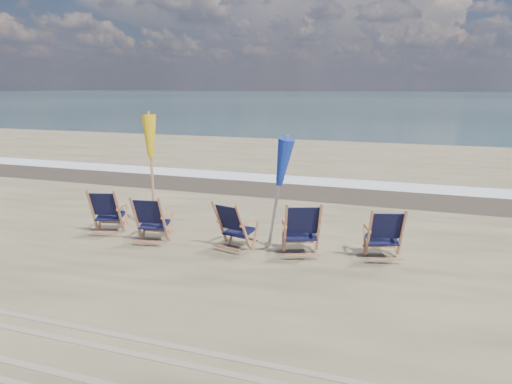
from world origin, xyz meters
TOP-DOWN VIEW (x-y plane):
  - ocean at (0.00, 128.00)m, footprint 400.00×400.00m
  - surf_foam at (0.00, 8.30)m, footprint 200.00×1.40m
  - wet_sand_strip at (0.00, 6.80)m, footprint 200.00×2.60m
  - tire_tracks at (0.00, -2.80)m, footprint 80.00×1.30m
  - beach_chair_0 at (-2.58, 1.28)m, footprint 0.79×0.84m
  - beach_chair_1 at (-1.41, 1.02)m, footprint 0.73×0.79m
  - beach_chair_2 at (0.16, 1.08)m, footprint 0.77×0.82m
  - beach_chair_3 at (1.47, 1.34)m, footprint 0.89×0.94m
  - beach_chair_4 at (2.84, 1.60)m, footprint 0.81×0.86m
  - umbrella_yellow at (-2.08, 1.78)m, footprint 0.30×0.30m
  - umbrella_blue at (0.64, 1.54)m, footprint 0.30×0.30m

SIDE VIEW (x-z plane):
  - ocean at x=0.00m, z-range 0.00..0.00m
  - wet_sand_strip at x=0.00m, z-range 0.00..0.00m
  - surf_foam at x=0.00m, z-range 0.00..0.01m
  - tire_tracks at x=0.00m, z-range 0.00..0.01m
  - beach_chair_2 at x=0.16m, z-range 0.00..0.95m
  - beach_chair_0 at x=-2.58m, z-range 0.00..0.97m
  - beach_chair_1 at x=-1.41m, z-range 0.00..0.97m
  - beach_chair_4 at x=2.84m, z-range 0.00..0.97m
  - beach_chair_3 at x=1.47m, z-range 0.00..1.04m
  - umbrella_blue at x=0.64m, z-range 0.52..2.59m
  - umbrella_yellow at x=-2.08m, z-range 0.65..3.02m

